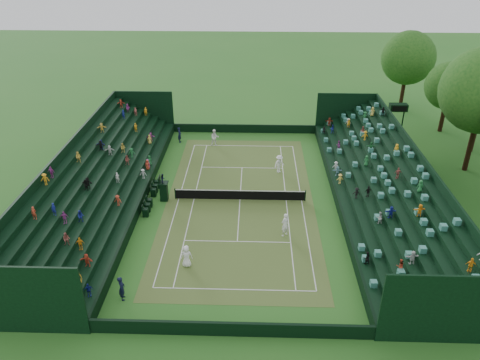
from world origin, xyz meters
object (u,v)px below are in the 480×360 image
Objects in this scene: tennis_net at (240,195)px; player_far_east at (279,164)px; player_near_west at (187,256)px; player_far_west at (215,138)px; umpire_chair at (164,189)px; player_near_east at (285,225)px.

player_far_east reaches higher than tennis_net.
player_far_west is (0.29, 21.38, 0.10)m from player_near_west.
umpire_chair is 1.39× the size of player_far_west.
player_far_west is at bearing -89.52° from player_near_west.
umpire_chair reaches higher than tennis_net.
tennis_net is 6.71m from player_far_east.
player_far_east is (3.70, 5.58, 0.39)m from tennis_net.
tennis_net is 10.08m from player_near_west.
umpire_chair is 9.77m from player_near_west.
player_near_west is (3.26, -9.21, -0.27)m from umpire_chair.
player_near_east is (7.17, 4.03, 0.15)m from player_near_west.
tennis_net is at bearing 2.09° from umpire_chair.
player_far_west is 9.38m from player_far_east.
player_near_east is (10.43, -5.18, -0.12)m from umpire_chair.
umpire_chair is 1.43× the size of player_far_east.
tennis_net is 6.57m from player_near_east.
player_far_west is at bearing 73.75° from umpire_chair.
tennis_net is 4.45× the size of umpire_chair.
umpire_chair is at bearing -120.49° from player_far_west.
player_near_east reaches higher than player_far_west.
player_near_east is 18.67m from player_far_west.
player_near_east reaches higher than tennis_net.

